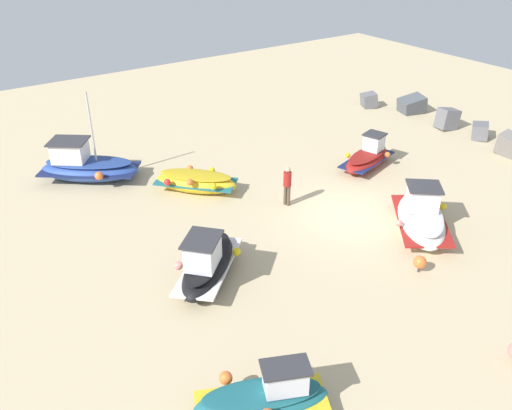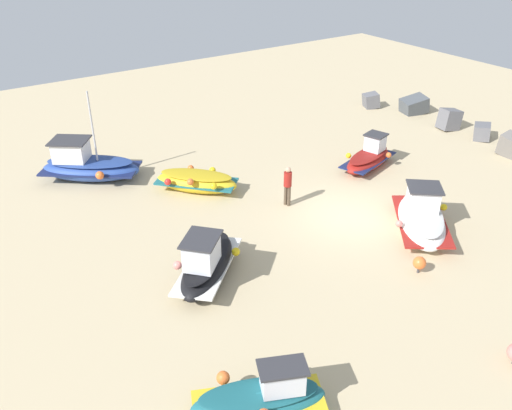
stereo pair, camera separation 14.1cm
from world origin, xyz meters
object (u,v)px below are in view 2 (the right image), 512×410
object	(u,v)px
fishing_boat_2	(262,398)
fishing_boat_4	(207,263)
mooring_buoy_1	(419,263)
fishing_boat_3	(196,181)
person_walking	(288,183)
fishing_boat_5	(369,158)
fishing_boat_1	(421,217)
fishing_boat_0	(88,166)

from	to	relation	value
fishing_boat_2	fishing_boat_4	distance (m)	5.56
mooring_buoy_1	fishing_boat_3	bearing A→B (deg)	-160.94
person_walking	fishing_boat_2	bearing A→B (deg)	-147.89
fishing_boat_5	fishing_boat_4	bearing A→B (deg)	-179.26
fishing_boat_1	fishing_boat_5	world-z (taller)	fishing_boat_1
fishing_boat_3	fishing_boat_4	xyz separation A→B (m)	(5.62, -2.71, 0.15)
fishing_boat_2	fishing_boat_5	world-z (taller)	fishing_boat_5
fishing_boat_5	fishing_boat_0	bearing A→B (deg)	134.53
person_walking	mooring_buoy_1	distance (m)	6.20
fishing_boat_3	mooring_buoy_1	distance (m)	9.79
fishing_boat_0	mooring_buoy_1	size ratio (longest dim) A/B	7.46
fishing_boat_2	mooring_buoy_1	bearing A→B (deg)	37.04
fishing_boat_1	fishing_boat_0	bearing A→B (deg)	78.06
mooring_buoy_1	fishing_boat_5	bearing A→B (deg)	146.73
fishing_boat_4	person_walking	world-z (taller)	fishing_boat_4
fishing_boat_2	mooring_buoy_1	xyz separation A→B (m)	(-1.69, 7.47, -0.09)
fishing_boat_1	fishing_boat_3	distance (m)	9.18
fishing_boat_4	mooring_buoy_1	xyz separation A→B (m)	(3.64, 5.91, -0.22)
fishing_boat_1	person_walking	bearing A→B (deg)	74.52
fishing_boat_0	mooring_buoy_1	world-z (taller)	fishing_boat_0
fishing_boat_5	person_walking	distance (m)	5.38
fishing_boat_1	fishing_boat_3	bearing A→B (deg)	75.96
fishing_boat_1	mooring_buoy_1	world-z (taller)	fishing_boat_1
fishing_boat_4	fishing_boat_5	bearing A→B (deg)	155.00
fishing_boat_1	fishing_boat_2	world-z (taller)	fishing_boat_1
fishing_boat_5	mooring_buoy_1	distance (m)	8.25
fishing_boat_1	fishing_boat_2	distance (m)	10.27
fishing_boat_4	mooring_buoy_1	size ratio (longest dim) A/B	5.93
fishing_boat_0	fishing_boat_4	bearing A→B (deg)	131.56
fishing_boat_0	person_walking	distance (m)	8.98
fishing_boat_1	fishing_boat_2	size ratio (longest dim) A/B	1.21
person_walking	fishing_boat_5	bearing A→B (deg)	-9.02
fishing_boat_0	mooring_buoy_1	distance (m)	14.55
fishing_boat_2	person_walking	bearing A→B (deg)	73.69
fishing_boat_3	person_walking	xyz separation A→B (m)	(3.13, 2.42, 0.51)
fishing_boat_2	fishing_boat_5	distance (m)	14.75
fishing_boat_0	fishing_boat_5	xyz separation A→B (m)	(6.10, 11.06, -0.16)
person_walking	mooring_buoy_1	bearing A→B (deg)	-100.08
fishing_boat_2	fishing_boat_3	distance (m)	11.75
fishing_boat_0	fishing_boat_3	xyz separation A→B (m)	(3.74, 3.34, -0.17)
fishing_boat_3	fishing_boat_5	xyz separation A→B (m)	(2.36, 7.72, 0.01)
fishing_boat_0	fishing_boat_4	size ratio (longest dim) A/B	1.26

